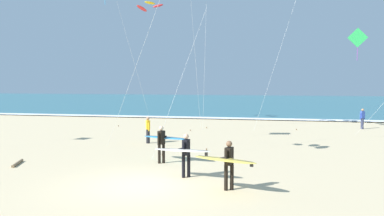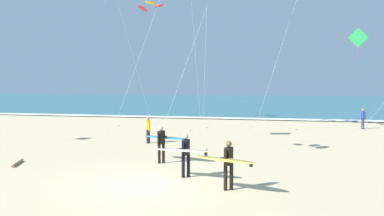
{
  "view_description": "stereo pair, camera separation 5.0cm",
  "coord_description": "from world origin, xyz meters",
  "px_view_note": "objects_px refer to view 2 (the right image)",
  "views": [
    {
      "loc": [
        4.6,
        -13.02,
        3.75
      ],
      "look_at": [
        0.67,
        6.01,
        2.38
      ],
      "focal_mm": 36.43,
      "sensor_mm": 36.0,
      "label": 1
    },
    {
      "loc": [
        4.65,
        -13.0,
        3.75
      ],
      "look_at": [
        0.67,
        6.01,
        2.38
      ],
      "focal_mm": 36.43,
      "sensor_mm": 36.0,
      "label": 2
    }
  ],
  "objects_px": {
    "surfer_trailing": "(164,140)",
    "bystander_yellow_top": "(148,130)",
    "surfer_lead": "(184,151)",
    "bystander_blue_top": "(363,119)",
    "kite_diamond_emerald_high": "(360,41)",
    "driftwood_log": "(18,163)",
    "surfer_third": "(226,161)",
    "kite_arc_golden_near": "(150,6)"
  },
  "relations": [
    {
      "from": "surfer_trailing",
      "to": "bystander_yellow_top",
      "type": "distance_m",
      "value": 5.64
    },
    {
      "from": "driftwood_log",
      "to": "surfer_trailing",
      "type": "bearing_deg",
      "value": 15.67
    },
    {
      "from": "kite_diamond_emerald_high",
      "to": "driftwood_log",
      "type": "xyz_separation_m",
      "value": [
        -16.61,
        -11.93,
        -6.26
      ]
    },
    {
      "from": "surfer_trailing",
      "to": "kite_diamond_emerald_high",
      "type": "height_order",
      "value": "kite_diamond_emerald_high"
    },
    {
      "from": "kite_arc_golden_near",
      "to": "surfer_trailing",
      "type": "bearing_deg",
      "value": -70.28
    },
    {
      "from": "bystander_blue_top",
      "to": "bystander_yellow_top",
      "type": "bearing_deg",
      "value": -144.99
    },
    {
      "from": "surfer_lead",
      "to": "bystander_blue_top",
      "type": "height_order",
      "value": "surfer_lead"
    },
    {
      "from": "kite_diamond_emerald_high",
      "to": "surfer_trailing",
      "type": "bearing_deg",
      "value": -135.45
    },
    {
      "from": "surfer_trailing",
      "to": "driftwood_log",
      "type": "relative_size",
      "value": 1.81
    },
    {
      "from": "surfer_third",
      "to": "kite_diamond_emerald_high",
      "type": "height_order",
      "value": "kite_diamond_emerald_high"
    },
    {
      "from": "surfer_third",
      "to": "driftwood_log",
      "type": "relative_size",
      "value": 1.69
    },
    {
      "from": "surfer_lead",
      "to": "kite_arc_golden_near",
      "type": "distance_m",
      "value": 22.23
    },
    {
      "from": "surfer_lead",
      "to": "surfer_trailing",
      "type": "bearing_deg",
      "value": 120.6
    },
    {
      "from": "surfer_lead",
      "to": "driftwood_log",
      "type": "distance_m",
      "value": 7.97
    },
    {
      "from": "surfer_lead",
      "to": "surfer_trailing",
      "type": "relative_size",
      "value": 0.95
    },
    {
      "from": "kite_diamond_emerald_high",
      "to": "bystander_blue_top",
      "type": "bearing_deg",
      "value": 74.1
    },
    {
      "from": "bystander_yellow_top",
      "to": "kite_arc_golden_near",
      "type": "bearing_deg",
      "value": 106.95
    },
    {
      "from": "surfer_lead",
      "to": "kite_arc_golden_near",
      "type": "bearing_deg",
      "value": 111.37
    },
    {
      "from": "surfer_third",
      "to": "bystander_yellow_top",
      "type": "distance_m",
      "value": 10.84
    },
    {
      "from": "surfer_lead",
      "to": "bystander_blue_top",
      "type": "relative_size",
      "value": 1.48
    },
    {
      "from": "bystander_blue_top",
      "to": "driftwood_log",
      "type": "relative_size",
      "value": 1.16
    },
    {
      "from": "surfer_trailing",
      "to": "driftwood_log",
      "type": "bearing_deg",
      "value": -164.33
    },
    {
      "from": "kite_arc_golden_near",
      "to": "driftwood_log",
      "type": "distance_m",
      "value": 20.65
    },
    {
      "from": "surfer_lead",
      "to": "bystander_yellow_top",
      "type": "relative_size",
      "value": 1.48
    },
    {
      "from": "kite_arc_golden_near",
      "to": "bystander_yellow_top",
      "type": "height_order",
      "value": "kite_arc_golden_near"
    },
    {
      "from": "kite_arc_golden_near",
      "to": "bystander_yellow_top",
      "type": "relative_size",
      "value": 6.7
    },
    {
      "from": "bystander_blue_top",
      "to": "driftwood_log",
      "type": "xyz_separation_m",
      "value": [
        -17.98,
        -16.74,
        -0.75
      ]
    },
    {
      "from": "surfer_third",
      "to": "kite_diamond_emerald_high",
      "type": "relative_size",
      "value": 0.32
    },
    {
      "from": "kite_arc_golden_near",
      "to": "bystander_blue_top",
      "type": "height_order",
      "value": "kite_arc_golden_near"
    },
    {
      "from": "surfer_trailing",
      "to": "kite_arc_golden_near",
      "type": "height_order",
      "value": "kite_arc_golden_near"
    },
    {
      "from": "kite_arc_golden_near",
      "to": "kite_diamond_emerald_high",
      "type": "xyz_separation_m",
      "value": [
        16.12,
        -6.02,
        -3.95
      ]
    },
    {
      "from": "surfer_trailing",
      "to": "surfer_third",
      "type": "distance_m",
      "value": 5.29
    },
    {
      "from": "kite_diamond_emerald_high",
      "to": "bystander_blue_top",
      "type": "xyz_separation_m",
      "value": [
        1.37,
        4.81,
        -5.51
      ]
    },
    {
      "from": "surfer_lead",
      "to": "bystander_blue_top",
      "type": "distance_m",
      "value": 20.33
    },
    {
      "from": "surfer_third",
      "to": "driftwood_log",
      "type": "distance_m",
      "value": 9.98
    },
    {
      "from": "kite_arc_golden_near",
      "to": "driftwood_log",
      "type": "xyz_separation_m",
      "value": [
        -0.49,
        -17.95,
        -10.21
      ]
    },
    {
      "from": "surfer_lead",
      "to": "surfer_third",
      "type": "distance_m",
      "value": 2.29
    },
    {
      "from": "surfer_third",
      "to": "kite_diamond_emerald_high",
      "type": "bearing_deg",
      "value": 63.97
    },
    {
      "from": "surfer_lead",
      "to": "kite_diamond_emerald_high",
      "type": "distance_m",
      "value": 16.39
    },
    {
      "from": "bystander_blue_top",
      "to": "kite_arc_golden_near",
      "type": "bearing_deg",
      "value": 176.04
    },
    {
      "from": "kite_arc_golden_near",
      "to": "kite_diamond_emerald_high",
      "type": "height_order",
      "value": "kite_arc_golden_near"
    },
    {
      "from": "surfer_trailing",
      "to": "surfer_third",
      "type": "xyz_separation_m",
      "value": [
        3.37,
        -4.08,
        -0.0
      ]
    }
  ]
}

